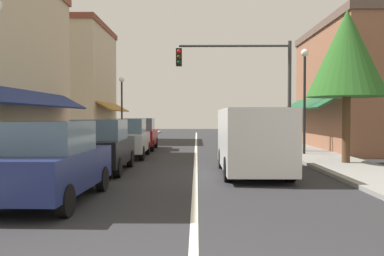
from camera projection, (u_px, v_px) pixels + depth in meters
The scene contains 15 objects.
ground_plane at pixel (196, 153), 21.48m from camera, with size 80.00×80.00×0.00m, color #28282B.
sidewalk_left at pixel (90, 151), 21.55m from camera, with size 2.60×56.00×0.12m, color gray.
sidewalk_right at pixel (303, 152), 21.42m from camera, with size 2.60×56.00×0.12m, color gray.
lane_center_stripe at pixel (196, 153), 21.48m from camera, with size 0.14×52.00×0.01m, color silver.
storefront_right_block at pixel (367, 87), 23.28m from camera, with size 6.80×10.20×6.96m.
storefront_far_left at pixel (67, 83), 31.47m from camera, with size 7.20×8.20×8.70m.
parked_car_nearest_left at pixel (50, 162), 9.08m from camera, with size 1.87×4.14×1.77m.
parked_car_second_left at pixel (101, 146), 14.03m from camera, with size 1.84×4.13×1.77m.
parked_car_third_left at pixel (127, 138), 18.99m from camera, with size 1.87×4.15×1.77m.
parked_car_far_left at pixel (140, 134), 23.46m from camera, with size 1.87×4.15×1.77m.
van_in_lane at pixel (252, 139), 13.49m from camera, with size 2.02×5.19×2.12m.
traffic_signal_mast_arm at pixel (249, 75), 21.30m from camera, with size 5.90×0.50×5.73m.
street_lamp_right_mid at pixel (305, 85), 19.41m from camera, with size 0.36×0.36×5.00m.
street_lamp_left_far at pixel (122, 98), 28.36m from camera, with size 0.36×0.36×4.55m.
tree_right_near at pixel (347, 54), 15.73m from camera, with size 2.99×2.99×5.90m.
Camera 1 is at (0.04, -3.44, 1.88)m, focal length 39.04 mm.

